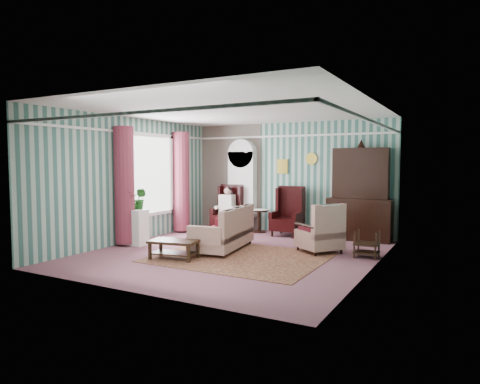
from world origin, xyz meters
The scene contains 17 objects.
floor centered at (0.00, 0.00, 0.00)m, with size 6.00×6.00×0.00m, color #804A56.
room_shell centered at (-0.62, 0.18, 2.01)m, with size 5.53×6.02×2.91m.
bookcase centered at (-1.35, 2.84, 1.12)m, with size 0.80×0.28×2.24m, color silver.
dresser_hutch centered at (1.90, 2.72, 1.18)m, with size 1.50×0.56×2.36m, color black.
wingback_left centered at (-1.60, 2.45, 0.62)m, with size 0.76×0.80×1.25m, color black.
wingback_right centered at (0.15, 2.45, 0.62)m, with size 0.76×0.80×1.25m, color black.
seated_woman centered at (-1.60, 2.45, 0.59)m, with size 0.44×0.40×1.18m, color silver, non-canonical shape.
round_side_table centered at (-0.70, 2.60, 0.30)m, with size 0.50×0.50×0.60m, color black.
nest_table centered at (2.47, 0.90, 0.27)m, with size 0.45×0.38×0.54m, color black.
plant_stand centered at (-2.40, -0.30, 0.40)m, with size 0.55×0.35×0.80m, color white.
rug centered at (0.30, -0.30, 0.01)m, with size 3.20×2.60×0.01m, color #451817.
sofa centered at (-0.40, 0.20, 0.54)m, with size 1.85×1.02×1.09m, color #C0B795.
floral_armchair centered at (1.50, 0.93, 0.44)m, with size 0.84×0.75×0.89m, color beige.
coffee_table centered at (-0.75, -1.03, 0.19)m, with size 0.92×0.53×0.37m, color black.
potted_plant_a centered at (-2.48, -0.42, 1.01)m, with size 0.38×0.33×0.43m, color #1A4C17.
potted_plant_b centered at (-2.35, -0.15, 1.04)m, with size 0.26×0.21×0.47m, color #1D4E18.
potted_plant_c centered at (-2.47, -0.26, 0.97)m, with size 0.20×0.20×0.35m, color #29591C.
Camera 1 is at (4.25, -7.54, 1.86)m, focal length 32.00 mm.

